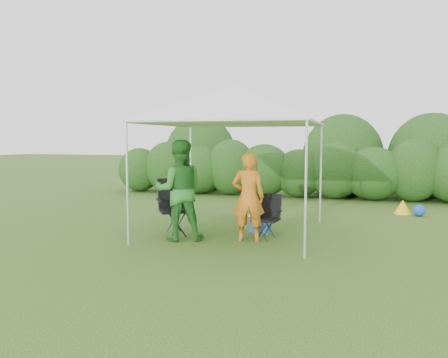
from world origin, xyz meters
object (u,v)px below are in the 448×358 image
(chair_right, at_px, (267,213))
(chair_left, at_px, (175,203))
(canopy, at_px, (236,105))
(cooler, at_px, (260,223))
(man, at_px, (248,197))
(woman, at_px, (179,190))

(chair_right, bearing_deg, chair_left, -167.42)
(canopy, bearing_deg, cooler, 21.70)
(chair_right, bearing_deg, man, -121.32)
(chair_right, distance_m, man, 0.55)
(chair_left, bearing_deg, chair_right, -29.55)
(chair_right, relative_size, woman, 0.45)
(chair_left, height_order, man, man)
(canopy, distance_m, chair_left, 2.20)
(chair_left, xyz_separation_m, man, (1.50, -0.21, 0.19))
(canopy, xyz_separation_m, man, (0.41, -0.63, -1.67))
(woman, height_order, cooler, woman)
(canopy, bearing_deg, chair_right, -23.75)
(man, distance_m, woman, 1.24)
(canopy, bearing_deg, chair_left, -158.85)
(cooler, bearing_deg, man, -86.61)
(cooler, bearing_deg, chair_left, -151.57)
(chair_left, xyz_separation_m, woman, (0.29, -0.46, 0.30))
(chair_right, relative_size, man, 0.51)
(woman, bearing_deg, chair_left, -79.43)
(woman, bearing_deg, chair_right, 179.23)
(canopy, distance_m, man, 1.83)
(man, bearing_deg, chair_right, -143.93)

